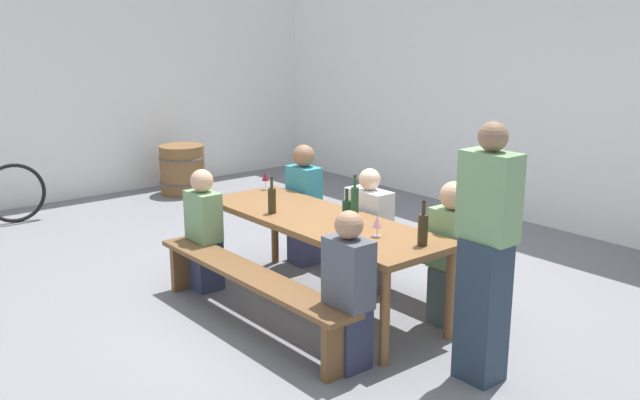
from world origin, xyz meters
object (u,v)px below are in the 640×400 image
Objects in this scene: bench_near at (250,283)px; wine_bottle_1 at (272,200)px; seated_guest_near_1 at (348,295)px; seated_guest_far_2 at (451,256)px; seated_guest_near_0 at (204,232)px; wine_glass_1 at (265,177)px; seated_guest_far_1 at (368,234)px; wine_bottle_2 at (355,201)px; wine_barrel at (182,169)px; standing_host at (486,259)px; seated_guest_far_0 at (304,206)px; tasting_table at (320,227)px; wine_glass_0 at (377,222)px; bench_far at (381,247)px; wine_bottle_0 at (347,213)px; wine_bottle_3 at (423,229)px.

bench_near is 0.79m from wine_bottle_1.
seated_guest_near_1 is 0.97× the size of seated_guest_far_2.
seated_guest_far_2 reaches higher than seated_guest_near_0.
seated_guest_far_1 is at bearing 16.21° from wine_glass_1.
wine_bottle_2 is at bearing 0.58° from wine_glass_1.
seated_guest_far_1 is 4.25m from wine_barrel.
seated_guest_far_2 is at bearing -36.21° from standing_host.
wine_bottle_1 is 0.91m from seated_guest_far_1.
seated_guest_far_0 is (-0.54, 0.75, -0.29)m from wine_bottle_1.
seated_guest_far_0 is at bearing 148.99° from tasting_table.
seated_guest_far_0 is (-1.56, 0.54, -0.29)m from wine_glass_0.
wine_bottle_1 is (-0.37, -0.90, 0.50)m from bench_far.
wine_glass_1 is (-1.24, -0.01, -0.01)m from wine_bottle_2.
bench_near is 1.39m from bench_far.
wine_bottle_2 is at bearing -8.32° from standing_host.
wine_bottle_1 is 0.88× the size of wine_bottle_2.
wine_bottle_0 is 0.27× the size of seated_guest_far_2.
standing_host reaches higher than wine_bottle_1.
wine_bottle_0 is at bearing -53.79° from wine_bottle_2.
standing_host is (1.30, 0.03, -0.04)m from wine_bottle_0.
wine_glass_0 is 5.01m from wine_barrel.
bench_far is 1.27m from wine_bottle_3.
seated_guest_near_0 is (-0.92, -1.24, 0.15)m from bench_far.
seated_guest_far_0 is at bearing 167.24° from wine_bottle_3.
wine_bottle_0 is 0.33m from wine_glass_0.
bench_near is 1.08m from wine_bottle_2.
bench_near is 0.99m from seated_guest_near_1.
seated_guest_near_1 reaches higher than seated_guest_near_0.
seated_guest_near_0 reaches higher than wine_bottle_0.
wine_bottle_2 is at bearing 126.21° from wine_bottle_0.
wine_bottle_1 is 0.46× the size of wine_barrel.
wine_bottle_0 is 0.28× the size of seated_guest_far_1.
seated_guest_far_0 reaches higher than seated_guest_near_0.
seated_guest_far_0 reaches higher than tasting_table.
standing_host is (0.67, 0.57, 0.30)m from seated_guest_near_1.
wine_glass_0 is at bearing -25.77° from seated_guest_far_2.
standing_host is at bearing 6.75° from wine_bottle_1.
bench_near is 1.51m from wine_glass_1.
wine_glass_1 is at bearing 168.15° from tasting_table.
bench_far is at bearing 23.18° from wine_glass_1.
tasting_table is 2.07× the size of seated_guest_far_2.
bench_near is at bearing -52.68° from wine_bottle_1.
wine_bottle_2 is (0.15, -0.45, 0.52)m from bench_far.
standing_host reaches higher than seated_guest_near_1.
seated_guest_far_1 is (-0.00, 0.54, -0.17)m from tasting_table.
wine_bottle_3 is at bearing 13.11° from wine_bottle_1.
wine_bottle_0 is at bearing 64.32° from bench_near.
seated_guest_far_0 reaches higher than wine_glass_0.
bench_far is at bearing 150.00° from wine_bottle_3.
seated_guest_far_0 reaches higher than bench_near.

